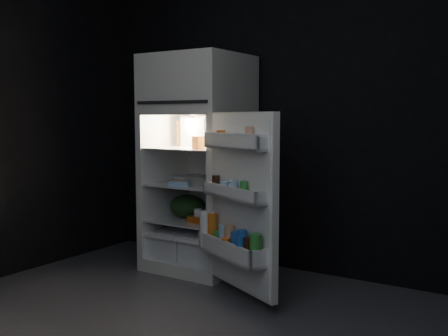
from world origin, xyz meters
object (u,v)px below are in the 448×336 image
Objects in this scene: refrigerator at (200,155)px; yogurt_tray at (204,220)px; fridge_door at (238,205)px; milk_jug at (192,132)px; egg_carton at (201,181)px.

refrigerator is 0.55m from yogurt_tray.
yogurt_tray is (-0.56, 0.39, -0.23)m from fridge_door.
fridge_door is 5.08× the size of milk_jug.
refrigerator is 7.06× the size of yogurt_tray.
milk_jug is 0.95× the size of yogurt_tray.
egg_carton is (0.12, -0.15, -0.19)m from refrigerator.
yogurt_tray is (0.24, -0.18, -0.69)m from milk_jug.
milk_jug is (-0.09, 0.02, 0.19)m from refrigerator.
milk_jug is 0.94× the size of egg_carton.
fridge_door is at bearing -30.50° from egg_carton.
fridge_door is at bearing -30.02° from milk_jug.
fridge_door reaches higher than yogurt_tray.
yogurt_tray is (0.04, -0.01, -0.31)m from egg_carton.
refrigerator is at bearing 142.54° from fridge_door.
refrigerator is at bearing 139.06° from yogurt_tray.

